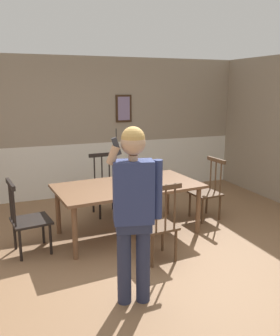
# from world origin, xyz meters

# --- Properties ---
(ground_plane) EXTENTS (7.25, 7.25, 0.00)m
(ground_plane) POSITION_xyz_m (0.00, 0.00, 0.00)
(ground_plane) COLOR #846042
(room_back_partition) EXTENTS (6.59, 0.17, 2.69)m
(room_back_partition) POSITION_xyz_m (0.00, 3.01, 1.29)
(room_back_partition) COLOR gray
(room_back_partition) RESTS_ON ground_plane
(dining_table) EXTENTS (2.14, 1.26, 0.75)m
(dining_table) POSITION_xyz_m (0.14, 0.83, 0.68)
(dining_table) COLOR brown
(dining_table) RESTS_ON ground_plane
(chair_near_window) EXTENTS (0.47, 0.47, 1.02)m
(chair_near_window) POSITION_xyz_m (0.06, 1.77, 0.48)
(chair_near_window) COLOR black
(chair_near_window) RESTS_ON ground_plane
(chair_by_doorway) EXTENTS (0.47, 0.47, 0.99)m
(chair_by_doorway) POSITION_xyz_m (1.55, 0.95, 0.46)
(chair_by_doorway) COLOR #513823
(chair_by_doorway) RESTS_ON ground_plane
(chair_at_table_head) EXTENTS (0.44, 0.44, 1.02)m
(chair_at_table_head) POSITION_xyz_m (0.22, -0.10, 0.48)
(chair_at_table_head) COLOR #513823
(chair_at_table_head) RESTS_ON ground_plane
(chair_opposite_corner) EXTENTS (0.53, 0.53, 0.98)m
(chair_opposite_corner) POSITION_xyz_m (-1.28, 0.71, 0.47)
(chair_opposite_corner) COLOR black
(chair_opposite_corner) RESTS_ON ground_plane
(person_figure) EXTENTS (0.53, 0.29, 1.78)m
(person_figure) POSITION_xyz_m (-0.37, -0.80, 1.03)
(person_figure) COLOR #282E49
(person_figure) RESTS_ON ground_plane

